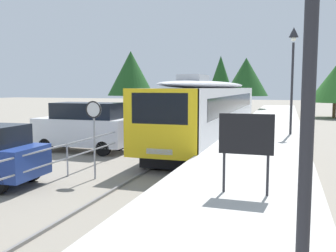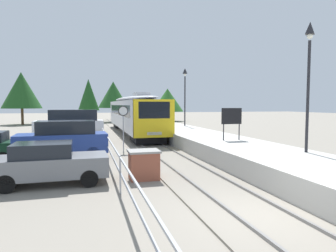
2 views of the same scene
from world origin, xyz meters
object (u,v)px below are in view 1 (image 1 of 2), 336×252
Objects in this scene: platform_notice_board at (246,137)px; parked_van_white at (84,126)px; platform_lamp_mid_platform at (293,60)px; speed_limit_sign at (94,120)px; commuter_train at (213,106)px.

platform_notice_board reaches higher than parked_van_white.
platform_notice_board is at bearing -42.34° from parked_van_white.
platform_lamp_mid_platform reaches higher than speed_limit_sign.
commuter_train reaches higher than parked_van_white.
parked_van_white is (-10.05, -3.21, -3.33)m from platform_lamp_mid_platform.
speed_limit_sign reaches higher than platform_notice_board.
commuter_train is 7.05× the size of speed_limit_sign.
parked_van_white is (-9.03, 8.23, -0.89)m from platform_notice_board.
parked_van_white is (-5.52, -5.72, -0.85)m from commuter_train.
speed_limit_sign is (-5.66, 3.30, -0.06)m from platform_notice_board.
parked_van_white is (-3.36, 4.92, -0.83)m from speed_limit_sign.
speed_limit_sign is at bearing -101.47° from commuter_train.
commuter_train is 14.38m from platform_notice_board.
platform_lamp_mid_platform reaches higher than platform_notice_board.
speed_limit_sign is 0.57× the size of parked_van_white.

